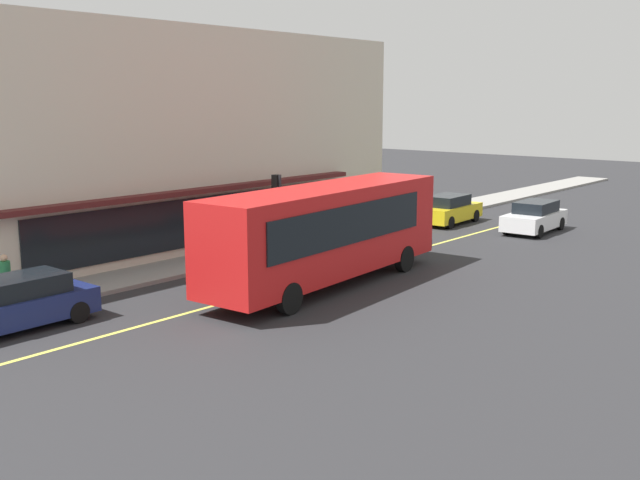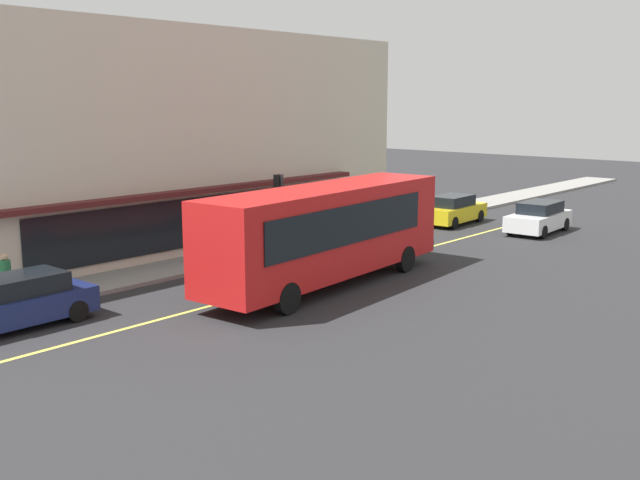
{
  "view_description": "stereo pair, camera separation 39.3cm",
  "coord_description": "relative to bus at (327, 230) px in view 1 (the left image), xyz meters",
  "views": [
    {
      "loc": [
        -20.47,
        -17.26,
        6.46
      ],
      "look_at": [
        -1.18,
        -0.76,
        1.6
      ],
      "focal_mm": 41.37,
      "sensor_mm": 36.0,
      "label": 1
    },
    {
      "loc": [
        -20.21,
        -17.56,
        6.46
      ],
      "look_at": [
        -1.18,
        -0.76,
        1.6
      ],
      "focal_mm": 41.37,
      "sensor_mm": 36.0,
      "label": 2
    }
  ],
  "objects": [
    {
      "name": "ground",
      "position": [
        1.14,
        1.05,
        -1.99
      ],
      "size": [
        120.0,
        120.0,
        0.0
      ],
      "primitive_type": "plane",
      "color": "#28282B"
    },
    {
      "name": "sidewalk",
      "position": [
        1.14,
        5.95,
        -1.91
      ],
      "size": [
        80.0,
        2.47,
        0.15
      ],
      "primitive_type": "cube",
      "color": "gray",
      "rests_on": "ground"
    },
    {
      "name": "lane_centre_stripe",
      "position": [
        1.14,
        1.05,
        -1.98
      ],
      "size": [
        36.0,
        0.16,
        0.01
      ],
      "primitive_type": "cube",
      "color": "#D8D14C",
      "rests_on": "ground"
    },
    {
      "name": "storefront_building",
      "position": [
        0.28,
        11.55,
        2.72
      ],
      "size": [
        25.85,
        9.34,
        9.42
      ],
      "color": "beige",
      "rests_on": "ground"
    },
    {
      "name": "bus",
      "position": [
        0.0,
        0.0,
        0.0
      ],
      "size": [
        11.28,
        3.33,
        3.5
      ],
      "color": "red",
      "rests_on": "ground"
    },
    {
      "name": "traffic_light",
      "position": [
        2.91,
        5.18,
        0.55
      ],
      "size": [
        0.3,
        0.52,
        3.2
      ],
      "color": "#2D2D33",
      "rests_on": "sidewalk"
    },
    {
      "name": "car_navy",
      "position": [
        -9.51,
        3.51,
        -1.24
      ],
      "size": [
        4.32,
        1.9,
        1.52
      ],
      "color": "navy",
      "rests_on": "ground"
    },
    {
      "name": "car_yellow",
      "position": [
        14.25,
        3.58,
        -1.24
      ],
      "size": [
        4.38,
        2.03,
        1.52
      ],
      "color": "yellow",
      "rests_on": "ground"
    },
    {
      "name": "car_white",
      "position": [
        14.83,
        -0.94,
        -1.24
      ],
      "size": [
        4.39,
        2.04,
        1.52
      ],
      "color": "white",
      "rests_on": "ground"
    },
    {
      "name": "pedestrian_waiting",
      "position": [
        4.08,
        5.47,
        -0.89
      ],
      "size": [
        0.34,
        0.34,
        1.59
      ],
      "color": "black",
      "rests_on": "sidewalk"
    },
    {
      "name": "pedestrian_mid_block",
      "position": [
        -8.85,
        5.54,
        -0.86
      ],
      "size": [
        0.34,
        0.34,
        1.63
      ],
      "color": "black",
      "rests_on": "sidewalk"
    },
    {
      "name": "pedestrian_by_curb",
      "position": [
        1.36,
        6.08,
        -0.8
      ],
      "size": [
        0.34,
        0.34,
        1.73
      ],
      "color": "black",
      "rests_on": "sidewalk"
    }
  ]
}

